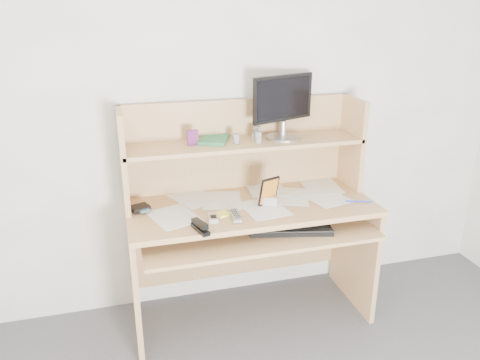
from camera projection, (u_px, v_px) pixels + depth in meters
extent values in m
cube|color=white|center=(237.00, 107.00, 2.78)|extent=(3.60, 0.04, 2.50)
cube|color=tan|center=(251.00, 207.00, 2.67)|extent=(1.40, 0.60, 0.03)
cube|color=tan|center=(134.00, 281.00, 2.63)|extent=(0.03, 0.56, 0.72)
cube|color=tan|center=(354.00, 249.00, 2.97)|extent=(0.03, 0.56, 0.72)
cube|color=tan|center=(239.00, 246.00, 3.07)|extent=(1.34, 0.02, 0.41)
cube|color=tan|center=(258.00, 231.00, 2.59)|extent=(1.28, 0.55, 0.02)
cube|color=tan|center=(238.00, 144.00, 2.83)|extent=(1.40, 0.02, 0.55)
cube|color=tan|center=(123.00, 160.00, 2.54)|extent=(0.03, 0.30, 0.55)
cube|color=tan|center=(351.00, 142.00, 2.88)|extent=(0.03, 0.30, 0.55)
cube|color=tan|center=(245.00, 143.00, 2.69)|extent=(1.38, 0.30, 0.02)
cube|color=white|center=(251.00, 204.00, 2.66)|extent=(1.32, 0.54, 0.01)
cube|color=black|center=(290.00, 229.00, 2.57)|extent=(0.48, 0.26, 0.02)
cube|color=black|center=(290.00, 226.00, 2.56)|extent=(0.44, 0.24, 0.01)
cube|color=gray|center=(236.00, 215.00, 2.49)|extent=(0.06, 0.16, 0.02)
cube|color=#BDBCBF|center=(213.00, 217.00, 2.46)|extent=(0.06, 0.10, 0.02)
cube|color=black|center=(200.00, 226.00, 2.33)|extent=(0.08, 0.15, 0.05)
cube|color=black|center=(140.00, 208.00, 2.57)|extent=(0.12, 0.11, 0.02)
cube|color=yellow|center=(222.00, 214.00, 2.53)|extent=(0.09, 0.09, 0.01)
cube|color=silver|center=(270.00, 201.00, 2.63)|extent=(0.09, 0.06, 0.05)
cube|color=black|center=(269.00, 191.00, 2.62)|extent=(0.12, 0.05, 0.17)
cylinder|color=#1B2DCF|center=(359.00, 201.00, 2.68)|extent=(0.15, 0.05, 0.01)
cube|color=maroon|center=(193.00, 138.00, 2.60)|extent=(0.06, 0.03, 0.09)
cube|color=#368859|center=(214.00, 140.00, 2.69)|extent=(0.22, 0.25, 0.02)
cylinder|color=black|center=(236.00, 139.00, 2.64)|extent=(0.04, 0.04, 0.05)
cylinder|color=white|center=(257.00, 133.00, 2.73)|extent=(0.06, 0.06, 0.07)
cylinder|color=black|center=(255.00, 136.00, 2.70)|extent=(0.04, 0.04, 0.05)
cylinder|color=white|center=(258.00, 137.00, 2.65)|extent=(0.05, 0.05, 0.07)
cylinder|color=#9A9A9F|center=(283.00, 137.00, 2.75)|extent=(0.21, 0.21, 0.01)
cylinder|color=#9A9A9F|center=(283.00, 129.00, 2.74)|extent=(0.04, 0.04, 0.09)
cube|color=black|center=(283.00, 98.00, 2.69)|extent=(0.40, 0.17, 0.26)
cube|color=black|center=(284.00, 98.00, 2.68)|extent=(0.36, 0.14, 0.23)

